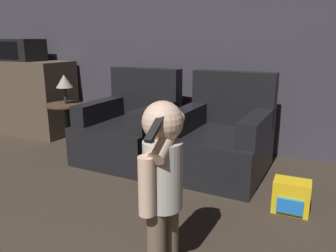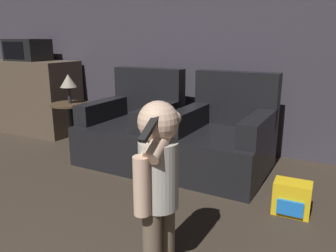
# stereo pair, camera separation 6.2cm
# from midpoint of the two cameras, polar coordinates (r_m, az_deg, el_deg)

# --- Properties ---
(wall_back) EXTENTS (8.40, 0.05, 2.60)m
(wall_back) POSITION_cam_midpoint_polar(r_m,az_deg,el_deg) (3.63, 8.39, 16.26)
(wall_back) COLOR #3D3842
(wall_back) RESTS_ON ground_plane
(armchair_left) EXTENTS (0.84, 0.95, 0.90)m
(armchair_left) POSITION_cam_midpoint_polar(r_m,az_deg,el_deg) (3.43, -6.98, -0.45)
(armchair_left) COLOR black
(armchair_left) RESTS_ON ground_plane
(armchair_right) EXTENTS (0.86, 0.96, 0.90)m
(armchair_right) POSITION_cam_midpoint_polar(r_m,az_deg,el_deg) (3.06, 8.73, -2.36)
(armchair_right) COLOR black
(armchair_right) RESTS_ON ground_plane
(person_toddler) EXTENTS (0.20, 0.35, 0.91)m
(person_toddler) POSITION_cam_midpoint_polar(r_m,az_deg,el_deg) (1.64, -2.13, -8.60)
(person_toddler) COLOR brown
(person_toddler) RESTS_ON ground_plane
(toy_backpack) EXTENTS (0.25, 0.18, 0.24)m
(toy_backpack) POSITION_cam_midpoint_polar(r_m,az_deg,el_deg) (2.51, 19.98, -11.50)
(toy_backpack) COLOR yellow
(toy_backpack) RESTS_ON ground_plane
(kitchen_counter) EXTENTS (1.25, 0.58, 0.94)m
(kitchen_counter) POSITION_cam_midpoint_polar(r_m,az_deg,el_deg) (4.73, -23.72, 4.65)
(kitchen_counter) COLOR brown
(kitchen_counter) RESTS_ON ground_plane
(microwave) EXTENTS (0.50, 0.38, 0.27)m
(microwave) POSITION_cam_midpoint_polar(r_m,az_deg,el_deg) (4.68, -24.50, 11.95)
(microwave) COLOR black
(microwave) RESTS_ON kitchen_counter
(side_table) EXTENTS (0.44, 0.44, 0.51)m
(side_table) POSITION_cam_midpoint_polar(r_m,az_deg,el_deg) (3.81, -17.69, 2.33)
(side_table) COLOR black
(side_table) RESTS_ON ground_plane
(lamp) EXTENTS (0.18, 0.18, 0.32)m
(lamp) POSITION_cam_midpoint_polar(r_m,az_deg,el_deg) (3.75, -18.08, 7.32)
(lamp) COLOR #262626
(lamp) RESTS_ON side_table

